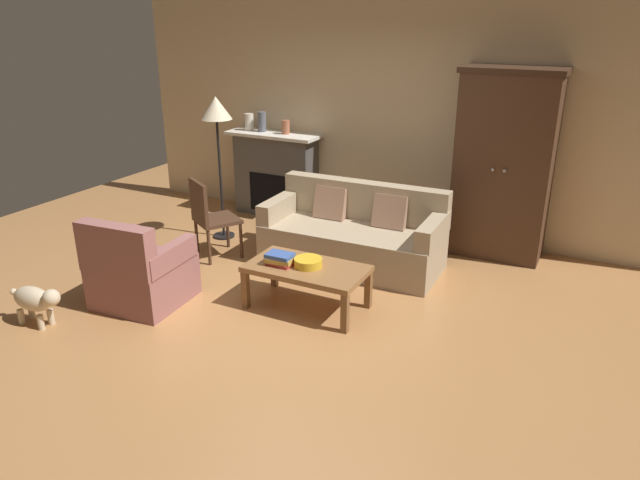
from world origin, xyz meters
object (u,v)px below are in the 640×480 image
at_px(couch, 354,236).
at_px(side_chair_wooden, 209,214).
at_px(book_stack, 280,259).
at_px(floor_lamp, 217,117).
at_px(mantel_vase_slate, 262,122).
at_px(mantel_vase_terracotta, 286,127).
at_px(coffee_table, 307,272).
at_px(fireplace, 276,173).
at_px(fruit_bowl, 308,262).
at_px(armchair_near_left, 139,273).
at_px(armoire, 504,165).
at_px(dog, 35,300).
at_px(mantel_vase_cream, 249,122).

distance_m(couch, side_chair_wooden, 1.61).
height_order(book_stack, floor_lamp, floor_lamp).
bearing_deg(mantel_vase_slate, side_chair_wooden, -79.13).
bearing_deg(mantel_vase_terracotta, mantel_vase_slate, 180.00).
relative_size(coffee_table, book_stack, 4.30).
bearing_deg(fireplace, floor_lamp, -97.20).
height_order(fruit_bowl, mantel_vase_terracotta, mantel_vase_terracotta).
distance_m(couch, mantel_vase_terracotta, 2.00).
xyz_separation_m(fireplace, armchair_near_left, (0.22, -2.86, -0.25)).
distance_m(armoire, floor_lamp, 3.26).
bearing_deg(fruit_bowl, floor_lamp, 147.18).
xyz_separation_m(fruit_bowl, side_chair_wooden, (-1.54, 0.57, 0.05)).
bearing_deg(mantel_vase_terracotta, dog, -97.75).
relative_size(armoire, book_stack, 8.09).
xyz_separation_m(mantel_vase_cream, dog, (0.07, -3.58, -0.98)).
height_order(couch, book_stack, couch).
bearing_deg(fireplace, mantel_vase_slate, -174.31).
height_order(book_stack, side_chair_wooden, side_chair_wooden).
xyz_separation_m(armchair_near_left, dog, (-0.53, -0.73, -0.07)).
bearing_deg(coffee_table, fruit_bowl, 31.59).
xyz_separation_m(armoire, book_stack, (-1.53, -2.22, -0.56)).
relative_size(fruit_bowl, dog, 0.45).
height_order(couch, coffee_table, couch).
relative_size(armchair_near_left, dog, 1.53).
distance_m(armoire, side_chair_wooden, 3.27).
bearing_deg(couch, mantel_vase_cream, 152.18).
relative_size(couch, armchair_near_left, 2.20).
bearing_deg(fireplace, dog, -94.87).
relative_size(side_chair_wooden, floor_lamp, 0.53).
height_order(mantel_vase_slate, mantel_vase_terracotta, mantel_vase_slate).
bearing_deg(fruit_bowl, armchair_near_left, -155.84).
relative_size(couch, fruit_bowl, 7.42).
distance_m(couch, armchair_near_left, 2.27).
bearing_deg(fireplace, armoire, -1.51).
xyz_separation_m(coffee_table, armchair_near_left, (-1.44, -0.64, -0.05)).
distance_m(book_stack, mantel_vase_cream, 3.00).
xyz_separation_m(couch, dog, (-1.94, -2.52, -0.07)).
relative_size(mantel_vase_cream, mantel_vase_slate, 0.86).
height_order(couch, side_chair_wooden, side_chair_wooden).
height_order(armoire, side_chair_wooden, armoire).
distance_m(mantel_vase_slate, mantel_vase_terracotta, 0.36).
bearing_deg(side_chair_wooden, mantel_vase_terracotta, 88.31).
relative_size(armoire, dog, 3.60).
height_order(coffee_table, fruit_bowl, fruit_bowl).
relative_size(coffee_table, floor_lamp, 0.65).
distance_m(mantel_vase_cream, mantel_vase_terracotta, 0.56).
height_order(armoire, couch, armoire).
distance_m(floor_lamp, dog, 2.83).
relative_size(armoire, mantel_vase_cream, 9.44).
height_order(armchair_near_left, side_chair_wooden, side_chair_wooden).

